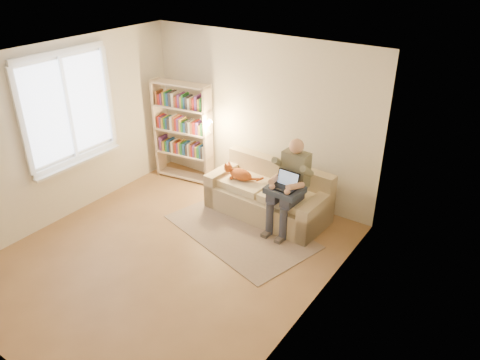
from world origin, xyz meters
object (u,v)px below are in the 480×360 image
Objects in this scene: sofa at (269,197)px; laptop at (285,183)px; person at (290,181)px; bookshelf at (183,127)px; cat at (241,174)px.

sofa is 5.35× the size of laptop.
bookshelf is at bearing 173.80° from person.
bookshelf is (-2.30, 0.36, 0.19)m from person.
laptop is (-0.03, -0.12, 0.01)m from person.
sofa is 3.21× the size of cat.
bookshelf is at bearing 176.75° from sofa.
bookshelf is at bearing 170.75° from laptop.
sofa is 1.98m from bookshelf.
bookshelf is (-1.86, 0.19, 0.67)m from sofa.
person is at bearing -17.55° from bookshelf.
bookshelf is (-1.40, 0.29, 0.37)m from cat.
person is 0.79× the size of bookshelf.
person is 0.12m from laptop.
person is at bearing 80.72° from laptop.
cat is at bearing 170.30° from laptop.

